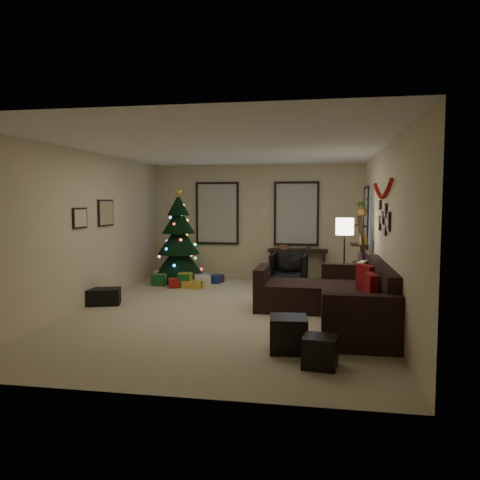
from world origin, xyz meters
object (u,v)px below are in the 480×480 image
Objects in this scene: desk_chair at (289,269)px; sofa at (339,300)px; christmas_tree at (179,243)px; desk at (298,253)px; bookshelf at (362,257)px.

sofa is at bearing -67.69° from desk_chair.
christmas_tree reaches higher than desk.
sofa is 1.89× the size of bookshelf.
christmas_tree is 1.36× the size of bookshelf.
christmas_tree is 2.75m from desk.
sofa is 4.18× the size of desk_chair.
bookshelf is (3.98, -1.15, -0.13)m from christmas_tree.
christmas_tree reaches higher than desk_chair.
desk is at bearing 127.15° from bookshelf.
desk_chair is at bearing 144.14° from bookshelf.
bookshelf is at bearing -32.36° from desk_chair.
christmas_tree is 1.60× the size of desk.
sofa is at bearing -105.30° from bookshelf.
desk is 0.73m from desk_chair.
sofa reaches higher than desk.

